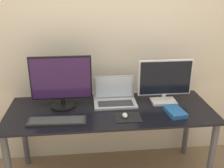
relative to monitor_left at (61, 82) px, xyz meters
The scene contains 9 objects.
wall_back 0.60m from the monitor_left, 37.05° to the left, with size 7.00×0.05×2.50m.
desk 0.54m from the monitor_left, 12.78° to the right, with size 1.77×0.68×0.71m.
monitor_left is the anchor object (origin of this frame).
monitor_right 0.91m from the monitor_left, ahead, with size 0.48×0.15×0.40m.
laptop 0.50m from the monitor_left, ahead, with size 0.38×0.23×0.23m.
keyboard 0.35m from the monitor_left, 95.86° to the right, with size 0.46×0.17×0.02m.
mousepad 0.64m from the monitor_left, 25.34° to the right, with size 0.21×0.17×0.00m.
mouse 0.61m from the monitor_left, 26.55° to the right, with size 0.04×0.07×0.03m.
book 0.99m from the monitor_left, 13.80° to the right, with size 0.16×0.22×0.04m.
Camera 1 is at (-0.19, -1.68, 1.74)m, focal length 42.00 mm.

